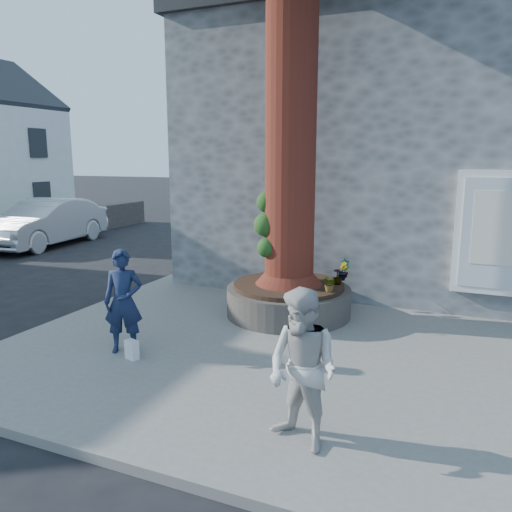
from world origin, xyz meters
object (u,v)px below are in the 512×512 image
at_px(woman, 303,370).
at_px(car_silver, 46,223).
at_px(man, 123,301).
at_px(planter, 288,299).

xyz_separation_m(woman, car_silver, (-11.97, 8.43, -0.14)).
bearing_deg(car_silver, man, -45.34).
xyz_separation_m(planter, woman, (1.57, -4.04, 0.53)).
bearing_deg(woman, planter, 133.57).
bearing_deg(woman, car_silver, 167.22).
xyz_separation_m(planter, car_silver, (-10.40, 4.39, 0.39)).
height_order(planter, woman, woman).
relative_size(planter, man, 1.47).
bearing_deg(planter, car_silver, 157.11).
distance_m(planter, car_silver, 11.30).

